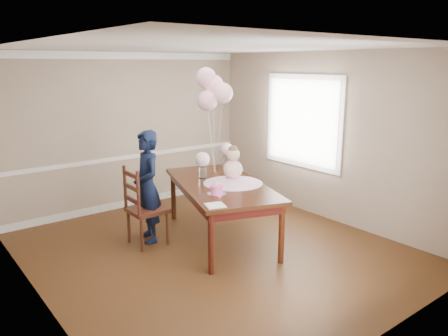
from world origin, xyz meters
TOP-DOWN VIEW (x-y plane):
  - floor at (0.00, 0.00)m, footprint 4.50×5.00m
  - ceiling at (0.00, 0.00)m, footprint 4.50×5.00m
  - wall_back at (0.00, 2.50)m, footprint 4.50×0.02m
  - wall_front at (0.00, -2.50)m, footprint 4.50×0.02m
  - wall_left at (-2.25, 0.00)m, footprint 0.02×5.00m
  - wall_right at (2.25, 0.00)m, footprint 0.02×5.00m
  - chair_rail_trim at (0.00, 2.49)m, footprint 4.50×0.02m
  - crown_molding at (0.00, 2.49)m, footprint 4.50×0.02m
  - baseboard_trim at (0.00, 2.49)m, footprint 4.50×0.02m
  - window_frame at (2.23, 0.50)m, footprint 0.02×1.66m
  - window_blinds at (2.21, 0.50)m, footprint 0.01×1.50m
  - dining_table_top at (0.33, 0.31)m, footprint 1.78×2.48m
  - table_apron at (0.33, 0.31)m, footprint 1.64×2.34m
  - table_leg_fl at (-0.44, -0.51)m, footprint 0.10×0.10m
  - table_leg_fr at (0.45, -0.81)m, footprint 0.10×0.10m
  - table_leg_bl at (0.22, 1.44)m, footprint 0.10×0.10m
  - table_leg_br at (1.11, 1.13)m, footprint 0.10×0.10m
  - baby_skirt at (0.47, 0.20)m, footprint 1.08×1.08m
  - baby_torso at (0.47, 0.20)m, footprint 0.27×0.27m
  - baby_head at (0.47, 0.20)m, footprint 0.19×0.19m
  - baby_hair at (0.47, 0.20)m, footprint 0.13×0.13m
  - cake_platter at (-0.04, -0.09)m, footprint 0.31×0.31m
  - birthday_cake at (-0.04, -0.09)m, footprint 0.21×0.21m
  - cake_flower_a at (-0.04, -0.09)m, footprint 0.03×0.03m
  - cake_flower_b at (-0.00, -0.08)m, footprint 0.03×0.03m
  - rose_vase_near at (0.28, 0.68)m, footprint 0.14×0.14m
  - roses_near at (0.28, 0.68)m, footprint 0.21×0.21m
  - rose_vase_far at (1.04, 1.07)m, footprint 0.14×0.14m
  - roses_far at (1.04, 1.07)m, footprint 0.21×0.21m
  - napkin at (-0.34, -0.46)m, footprint 0.28×0.28m
  - balloon_weight at (0.64, 0.86)m, footprint 0.06×0.06m
  - balloon_a at (0.53, 0.89)m, footprint 0.31×0.31m
  - balloon_b at (0.73, 0.77)m, footprint 0.31×0.31m
  - balloon_c at (0.70, 0.96)m, footprint 0.31×0.31m
  - balloon_d at (0.60, 1.01)m, footprint 0.31×0.31m
  - balloon_ribbon_a at (0.59, 0.88)m, footprint 0.10×0.04m
  - balloon_ribbon_b at (0.68, 0.81)m, footprint 0.09×0.09m
  - balloon_ribbon_c at (0.67, 0.91)m, footprint 0.06×0.10m
  - balloon_ribbon_d at (0.62, 0.94)m, footprint 0.05×0.14m
  - dining_chair_seat at (-0.60, 0.79)m, footprint 0.49×0.49m
  - chair_leg_fl at (-0.80, 0.59)m, footprint 0.04×0.04m
  - chair_leg_fr at (-0.40, 0.59)m, footprint 0.04×0.04m
  - chair_leg_bl at (-0.80, 0.99)m, footprint 0.04×0.04m
  - chair_leg_br at (-0.40, 0.99)m, footprint 0.04×0.04m
  - chair_back_post_l at (-0.82, 0.59)m, footprint 0.04×0.04m
  - chair_back_post_r at (-0.82, 0.99)m, footprint 0.04×0.04m
  - chair_slat_low at (-0.82, 0.79)m, footprint 0.04×0.45m
  - chair_slat_mid at (-0.82, 0.79)m, footprint 0.04×0.45m
  - chair_slat_top at (-0.82, 0.79)m, footprint 0.04×0.45m
  - woman at (-0.53, 0.90)m, footprint 0.49×0.64m

SIDE VIEW (x-z plane):
  - floor at x=0.00m, z-range 0.00..0.00m
  - baseboard_trim at x=0.00m, z-range 0.00..0.12m
  - chair_leg_fl at x=-0.80m, z-range 0.00..0.48m
  - chair_leg_fr at x=-0.40m, z-range 0.00..0.48m
  - chair_leg_bl at x=-0.80m, z-range 0.00..0.48m
  - chair_leg_br at x=-0.40m, z-range 0.00..0.48m
  - table_leg_fl at x=-0.44m, z-range 0.00..0.78m
  - table_leg_fr at x=0.45m, z-range 0.00..0.78m
  - table_leg_bl at x=0.22m, z-range 0.00..0.78m
  - table_leg_br at x=1.11m, z-range 0.00..0.78m
  - dining_chair_seat at x=-0.60m, z-range 0.47..0.53m
  - chair_slat_low at x=-0.82m, z-range 0.66..0.72m
  - table_apron at x=0.33m, z-range 0.67..0.78m
  - woman at x=-0.53m, z-range 0.00..1.61m
  - dining_table_top at x=0.33m, z-range 0.78..0.84m
  - chair_back_post_l at x=-0.82m, z-range 0.51..1.13m
  - chair_back_post_r at x=-0.82m, z-range 0.51..1.13m
  - cake_platter at x=-0.04m, z-range 0.84..0.85m
  - napkin at x=-0.34m, z-range 0.84..0.85m
  - balloon_weight at x=0.64m, z-range 0.84..0.86m
  - chair_slat_mid at x=-0.82m, z-range 0.84..0.90m
  - baby_skirt at x=0.47m, z-range 0.84..0.95m
  - chair_rail_trim at x=0.00m, z-range 0.86..0.94m
  - birthday_cake at x=-0.04m, z-range 0.85..0.96m
  - rose_vase_near at x=0.28m, z-range 0.84..1.02m
  - rose_vase_far at x=1.04m, z-range 0.84..1.02m
  - cake_flower_a at x=-0.04m, z-range 0.96..0.99m
  - cake_flower_b at x=0.00m, z-range 0.96..0.99m
  - baby_torso at x=0.47m, z-range 0.91..1.17m
  - chair_slat_top at x=-0.82m, z-range 1.02..1.07m
  - roses_near at x=0.28m, z-range 1.02..1.24m
  - roses_far at x=1.04m, z-range 1.02..1.24m
  - baby_head at x=0.47m, z-range 1.16..1.35m
  - baby_hair at x=0.47m, z-range 1.25..1.39m
  - balloon_ribbon_a at x=0.59m, z-range 0.85..1.79m
  - wall_back at x=0.00m, z-range 0.00..2.70m
  - wall_front at x=0.00m, z-range 0.00..2.70m
  - wall_left at x=-2.25m, z-range 0.00..2.70m
  - wall_right at x=2.25m, z-range 0.00..2.70m
  - balloon_ribbon_b at x=0.68m, z-range 0.85..1.90m
  - balloon_ribbon_c at x=0.67m, z-range 0.85..2.01m
  - balloon_ribbon_d at x=0.62m, z-range 0.85..2.12m
  - window_frame at x=2.23m, z-range 0.77..2.33m
  - window_blinds at x=2.21m, z-range 0.85..2.25m
  - balloon_a at x=0.53m, z-range 1.80..2.11m
  - balloon_b at x=0.73m, z-range 1.91..2.23m
  - balloon_c at x=0.70m, z-range 2.02..2.34m
  - balloon_d at x=0.60m, z-range 2.14..2.45m
  - crown_molding at x=0.00m, z-range 2.57..2.69m
  - ceiling at x=0.00m, z-range 2.69..2.71m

